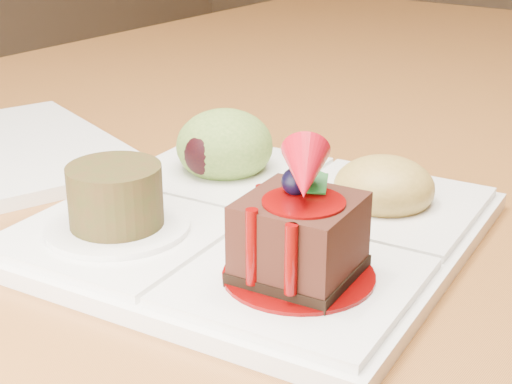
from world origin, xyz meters
The scene contains 2 objects.
dining_table centered at (0.00, 0.00, 0.68)m, with size 1.00×1.80×0.75m.
sampler_plate centered at (0.15, -0.22, 0.77)m, with size 0.31×0.31×0.11m.
Camera 1 is at (0.45, -0.64, 0.99)m, focal length 55.00 mm.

